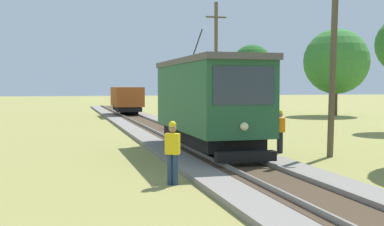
% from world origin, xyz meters
% --- Properties ---
extents(red_tram, '(2.60, 8.54, 4.79)m').
position_xyz_m(red_tram, '(0.00, 15.52, 2.19)').
color(red_tram, '#235633').
rests_on(red_tram, rail_right).
extents(freight_car, '(2.40, 5.20, 2.31)m').
position_xyz_m(freight_car, '(0.00, 40.48, 1.56)').
color(freight_car, '#93471E').
rests_on(freight_car, rail_right).
extents(utility_pole_near_tram, '(1.40, 0.51, 8.04)m').
position_xyz_m(utility_pole_near_tram, '(4.38, 13.47, 4.12)').
color(utility_pole_near_tram, brown).
rests_on(utility_pole_near_tram, ground).
extents(utility_pole_mid, '(1.40, 0.26, 8.33)m').
position_xyz_m(utility_pole_mid, '(4.38, 28.03, 4.26)').
color(utility_pole_mid, brown).
rests_on(utility_pole_mid, ground).
extents(track_worker, '(0.45, 0.40, 1.78)m').
position_xyz_m(track_worker, '(-2.70, 9.99, 0.98)').
color(track_worker, navy).
rests_on(track_worker, ground).
extents(second_worker, '(0.31, 0.42, 1.78)m').
position_xyz_m(second_worker, '(2.99, 15.13, 0.98)').
color(second_worker, black).
rests_on(second_worker, ground).
extents(tree_left_near, '(3.61, 3.61, 6.46)m').
position_xyz_m(tree_left_near, '(10.98, 37.87, 4.63)').
color(tree_left_near, '#4C3823').
rests_on(tree_left_near, ground).
extents(tree_right_far, '(5.99, 5.99, 7.99)m').
position_xyz_m(tree_right_far, '(18.82, 36.72, 4.99)').
color(tree_right_far, '#4C3823').
rests_on(tree_right_far, ground).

